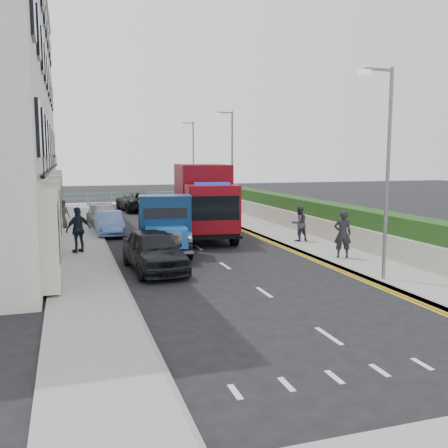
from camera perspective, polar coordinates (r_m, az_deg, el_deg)
ground at (r=17.45m, az=2.12°, el=-6.15°), size 120.00×120.00×0.00m
pavement_west at (r=25.29m, az=-16.15°, el=-1.99°), size 2.40×38.00×0.12m
pavement_east at (r=27.59m, az=6.20°, el=-0.95°), size 2.60×38.00×0.12m
promenade at (r=45.50m, az=-10.28°, el=2.34°), size 30.00×2.50×0.12m
sea_plane at (r=76.28m, az=-13.29°, el=4.30°), size 120.00×120.00×0.00m
garden_east at (r=28.30m, az=9.76°, el=0.91°), size 1.45×28.00×1.75m
seafront_railing at (r=44.67m, az=-10.17°, el=2.92°), size 13.00×0.08×1.11m
lamp_near at (r=17.12m, az=17.92°, el=6.74°), size 1.23×0.18×7.00m
lamp_mid at (r=31.55m, az=0.73°, el=7.34°), size 1.23×0.18×7.00m
lamp_far at (r=41.17m, az=-3.69°, el=7.39°), size 1.23×0.18×7.00m
bedford_lorry at (r=21.14m, az=-6.75°, el=-0.53°), size 2.89×5.62×2.55m
red_lorry at (r=26.12m, az=-2.36°, el=2.92°), size 3.32×7.46×3.78m
parked_car_front at (r=18.55m, az=-8.01°, el=-2.96°), size 2.11×4.63×1.54m
parked_car_mid at (r=27.49m, az=-12.99°, el=0.07°), size 1.35×3.83×1.26m
parked_car_rear at (r=31.28m, az=-13.56°, el=0.95°), size 2.08×4.47×1.26m
seafront_car_left at (r=39.68m, az=-9.95°, el=2.59°), size 3.02×5.62×1.50m
seafront_car_right at (r=37.25m, az=-3.35°, el=2.27°), size 2.36×4.25×1.37m
pedestrian_east_near at (r=20.66m, az=13.41°, el=-1.12°), size 0.82×0.68×1.94m
pedestrian_east_far at (r=24.42m, az=8.59°, el=0.08°), size 0.92×0.77×1.72m
pedestrian_west_near at (r=22.10m, az=-16.29°, el=-0.64°), size 1.23×0.95×1.95m
pedestrian_west_far at (r=30.01m, az=-18.00°, el=1.12°), size 0.94×0.77×1.66m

